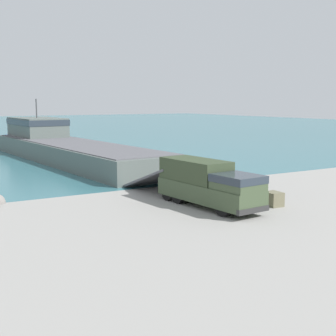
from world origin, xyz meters
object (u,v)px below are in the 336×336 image
military_truck (208,183)px  mooring_bollard (211,180)px  cargo_crate (273,199)px  moored_boat_a (28,137)px  landing_craft (65,145)px  soldier_on_ramp (232,183)px

military_truck → mooring_bollard: military_truck is taller
mooring_bollard → cargo_crate: 8.42m
military_truck → moored_boat_a: 55.82m
landing_craft → soldier_on_ramp: 26.42m
soldier_on_ramp → mooring_bollard: size_ratio=2.67×
landing_craft → moored_boat_a: size_ratio=4.75×
landing_craft → soldier_on_ramp: bearing=-87.0°
military_truck → moored_boat_a: bearing=172.1°
landing_craft → moored_boat_a: bearing=80.3°
moored_boat_a → cargo_crate: 57.69m
military_truck → soldier_on_ramp: bearing=111.5°
cargo_crate → military_truck: bearing=151.5°
soldier_on_ramp → cargo_crate: (0.54, -3.48, -0.56)m
military_truck → soldier_on_ramp: 3.46m
military_truck → cargo_crate: size_ratio=7.46×
mooring_bollard → cargo_crate: (-1.21, -8.34, 0.09)m
moored_boat_a → mooring_bollard: (1.85, -49.35, -0.29)m
soldier_on_ramp → military_truck: bearing=15.6°
landing_craft → soldier_on_ramp: size_ratio=22.45×
military_truck → cargo_crate: 4.24m
soldier_on_ramp → cargo_crate: bearing=88.1°
military_truck → soldier_on_ramp: size_ratio=4.60×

